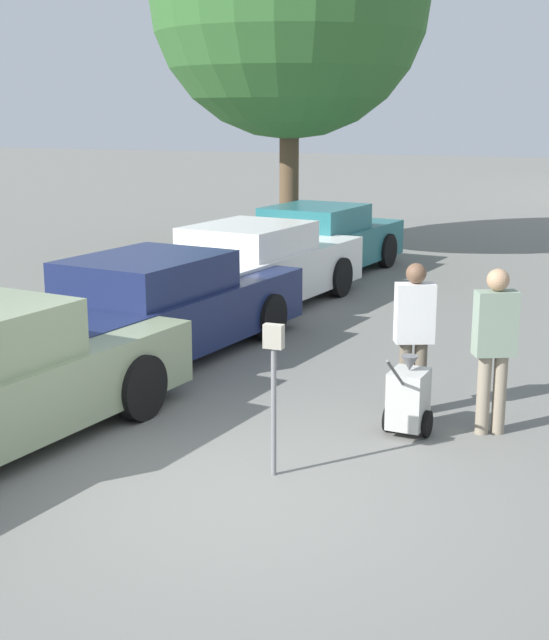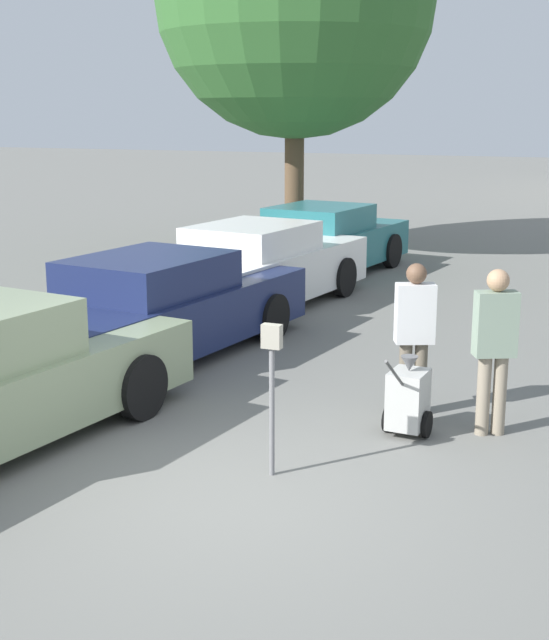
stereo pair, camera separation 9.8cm
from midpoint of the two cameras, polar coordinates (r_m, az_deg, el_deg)
ground_plane at (r=7.97m, az=-2.51°, el=-11.10°), size 120.00×120.00×0.00m
parked_car_navy at (r=12.10m, az=-7.30°, el=0.67°), size 2.47×5.23×1.42m
parked_car_white at (r=15.10m, az=-0.93°, el=3.36°), size 2.46×5.09×1.44m
parked_car_teal at (r=18.22m, az=3.27°, el=5.01°), size 2.47×4.84×1.42m
parking_meter at (r=8.03m, az=0.18°, el=-3.33°), size 0.18×0.09×1.43m
person_worker at (r=9.78m, az=9.23°, el=-0.62°), size 0.47×0.37×1.70m
person_supervisor at (r=9.33m, az=14.20°, el=-1.35°), size 0.47×0.38×1.74m
equipment_cart at (r=9.32m, az=8.84°, el=-5.01°), size 0.49×1.00×1.00m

